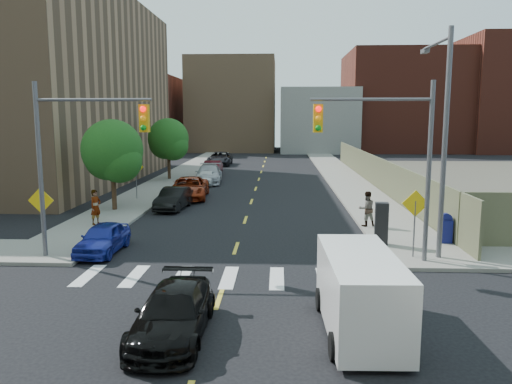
# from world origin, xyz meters

# --- Properties ---
(ground) EXTENTS (160.00, 160.00, 0.00)m
(ground) POSITION_xyz_m (0.00, 0.00, 0.00)
(ground) COLOR black
(ground) RESTS_ON ground
(sidewalk_nw) EXTENTS (3.50, 73.00, 0.15)m
(sidewalk_nw) POSITION_xyz_m (-7.75, 41.50, 0.07)
(sidewalk_nw) COLOR gray
(sidewalk_nw) RESTS_ON ground
(sidewalk_ne) EXTENTS (3.50, 73.00, 0.15)m
(sidewalk_ne) POSITION_xyz_m (7.75, 41.50, 0.07)
(sidewalk_ne) COLOR gray
(sidewalk_ne) RESTS_ON ground
(fence_north) EXTENTS (0.12, 44.00, 2.50)m
(fence_north) POSITION_xyz_m (9.60, 28.00, 1.25)
(fence_north) COLOR #686949
(fence_north) RESTS_ON ground
(building_nw) EXTENTS (22.00, 30.00, 16.00)m
(building_nw) POSITION_xyz_m (-22.00, 30.00, 8.00)
(building_nw) COLOR #8C6B4C
(building_nw) RESTS_ON ground
(bg_bldg_west) EXTENTS (14.00, 18.00, 12.00)m
(bg_bldg_west) POSITION_xyz_m (-22.00, 70.00, 6.00)
(bg_bldg_west) COLOR #592319
(bg_bldg_west) RESTS_ON ground
(bg_bldg_midwest) EXTENTS (14.00, 16.00, 15.00)m
(bg_bldg_midwest) POSITION_xyz_m (-6.00, 72.00, 7.50)
(bg_bldg_midwest) COLOR #8C6B4C
(bg_bldg_midwest) RESTS_ON ground
(bg_bldg_center) EXTENTS (12.00, 16.00, 10.00)m
(bg_bldg_center) POSITION_xyz_m (8.00, 70.00, 5.00)
(bg_bldg_center) COLOR gray
(bg_bldg_center) RESTS_ON ground
(bg_bldg_east) EXTENTS (18.00, 18.00, 16.00)m
(bg_bldg_east) POSITION_xyz_m (22.00, 72.00, 8.00)
(bg_bldg_east) COLOR #592319
(bg_bldg_east) RESTS_ON ground
(bg_bldg_fareast) EXTENTS (14.00, 16.00, 18.00)m
(bg_bldg_fareast) POSITION_xyz_m (38.00, 70.00, 9.00)
(bg_bldg_fareast) COLOR #592319
(bg_bldg_fareast) RESTS_ON ground
(signal_nw) EXTENTS (4.59, 0.30, 7.00)m
(signal_nw) POSITION_xyz_m (-5.98, 6.00, 4.53)
(signal_nw) COLOR #59595E
(signal_nw) RESTS_ON ground
(signal_ne) EXTENTS (4.59, 0.30, 7.00)m
(signal_ne) POSITION_xyz_m (5.98, 6.00, 4.53)
(signal_ne) COLOR #59595E
(signal_ne) RESTS_ON ground
(streetlight_ne) EXTENTS (0.25, 3.70, 9.00)m
(streetlight_ne) POSITION_xyz_m (8.20, 6.90, 5.22)
(streetlight_ne) COLOR #59595E
(streetlight_ne) RESTS_ON ground
(warn_sign_nw) EXTENTS (1.06, 0.06, 2.83)m
(warn_sign_nw) POSITION_xyz_m (-7.80, 6.50, 1.99)
(warn_sign_nw) COLOR #59595E
(warn_sign_nw) RESTS_ON ground
(warn_sign_ne) EXTENTS (1.06, 0.06, 2.83)m
(warn_sign_ne) POSITION_xyz_m (7.20, 6.50, 1.99)
(warn_sign_ne) COLOR #59595E
(warn_sign_ne) RESTS_ON ground
(warn_sign_midwest) EXTENTS (1.06, 0.06, 2.83)m
(warn_sign_midwest) POSITION_xyz_m (-7.80, 20.00, 1.99)
(warn_sign_midwest) COLOR #59595E
(warn_sign_midwest) RESTS_ON ground
(tree_west_near) EXTENTS (3.66, 3.64, 5.52)m
(tree_west_near) POSITION_xyz_m (-8.00, 16.05, 3.48)
(tree_west_near) COLOR #332114
(tree_west_near) RESTS_ON ground
(tree_west_far) EXTENTS (3.66, 3.64, 5.52)m
(tree_west_far) POSITION_xyz_m (-8.00, 31.05, 3.48)
(tree_west_far) COLOR #332114
(tree_west_far) RESTS_ON ground
(parked_car_blue) EXTENTS (1.55, 3.71, 1.26)m
(parked_car_blue) POSITION_xyz_m (-5.50, 7.00, 0.63)
(parked_car_blue) COLOR #1B2897
(parked_car_blue) RESTS_ON ground
(parked_car_black) EXTENTS (1.79, 4.19, 1.34)m
(parked_car_black) POSITION_xyz_m (-4.61, 16.95, 0.67)
(parked_car_black) COLOR black
(parked_car_black) RESTS_ON ground
(parked_car_red) EXTENTS (2.86, 5.55, 1.50)m
(parked_car_red) POSITION_xyz_m (-4.41, 21.01, 0.75)
(parked_car_red) COLOR maroon
(parked_car_red) RESTS_ON ground
(parked_car_silver) EXTENTS (2.56, 5.49, 1.55)m
(parked_car_silver) POSITION_xyz_m (-4.20, 29.26, 0.78)
(parked_car_silver) COLOR #A5A7AD
(parked_car_silver) RESTS_ON ground
(parked_car_white) EXTENTS (1.78, 3.87, 1.28)m
(parked_car_white) POSITION_xyz_m (-4.20, 28.01, 0.64)
(parked_car_white) COLOR silver
(parked_car_white) RESTS_ON ground
(parked_car_maroon) EXTENTS (1.58, 4.43, 1.45)m
(parked_car_maroon) POSITION_xyz_m (-4.56, 34.24, 0.73)
(parked_car_maroon) COLOR #400C12
(parked_car_maroon) RESTS_ON ground
(parked_car_grey) EXTENTS (2.59, 5.60, 1.55)m
(parked_car_grey) POSITION_xyz_m (-5.11, 45.07, 0.78)
(parked_car_grey) COLOR black
(parked_car_grey) RESTS_ON ground
(black_sedan) EXTENTS (1.81, 4.38, 1.27)m
(black_sedan) POSITION_xyz_m (-0.86, -0.81, 0.63)
(black_sedan) COLOR black
(black_sedan) RESTS_ON ground
(cargo_van) EXTENTS (2.05, 4.70, 2.13)m
(cargo_van) POSITION_xyz_m (4.00, -0.17, 1.12)
(cargo_van) COLOR white
(cargo_van) RESTS_ON ground
(mailbox) EXTENTS (0.56, 0.44, 1.32)m
(mailbox) POSITION_xyz_m (9.20, 8.85, 0.79)
(mailbox) COLOR navy
(mailbox) RESTS_ON sidewalk_ne
(payphone) EXTENTS (0.59, 0.50, 1.85)m
(payphone) POSITION_xyz_m (6.30, 8.37, 1.07)
(payphone) COLOR black
(payphone) RESTS_ON sidewalk_ne
(pedestrian_west) EXTENTS (0.67, 0.78, 1.80)m
(pedestrian_west) POSITION_xyz_m (-7.59, 11.85, 1.05)
(pedestrian_west) COLOR gray
(pedestrian_west) RESTS_ON sidewalk_nw
(pedestrian_east) EXTENTS (1.01, 0.87, 1.78)m
(pedestrian_east) POSITION_xyz_m (6.30, 12.07, 1.04)
(pedestrian_east) COLOR gray
(pedestrian_east) RESTS_ON sidewalk_ne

